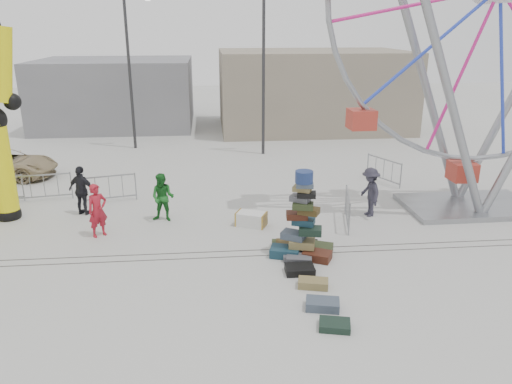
{
  "coord_description": "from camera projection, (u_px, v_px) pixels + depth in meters",
  "views": [
    {
      "loc": [
        0.15,
        -12.87,
        6.57
      ],
      "look_at": [
        1.57,
        2.03,
        1.54
      ],
      "focal_mm": 35.0,
      "sensor_mm": 36.0,
      "label": 1
    }
  ],
  "objects": [
    {
      "name": "ground",
      "position": [
        208.0,
        267.0,
        14.22
      ],
      "size": [
        90.0,
        90.0,
        0.0
      ],
      "primitive_type": "plane",
      "color": "#9E9E99",
      "rests_on": "ground"
    },
    {
      "name": "parked_suv",
      "position": [
        5.0,
        164.0,
        22.4
      ],
      "size": [
        4.79,
        2.77,
        1.26
      ],
      "primitive_type": "imported",
      "rotation": [
        0.0,
        0.0,
        1.41
      ],
      "color": "tan",
      "rests_on": "ground"
    },
    {
      "name": "steamer_trunk",
      "position": [
        251.0,
        219.0,
        17.11
      ],
      "size": [
        1.15,
        0.93,
        0.47
      ],
      "primitive_type": "cube",
      "rotation": [
        0.0,
        0.0,
        -0.41
      ],
      "color": "silver",
      "rests_on": "ground"
    },
    {
      "name": "barricade_dummy_c",
      "position": [
        109.0,
        189.0,
        19.28
      ],
      "size": [
        1.97,
        0.56,
        1.1
      ],
      "primitive_type": null,
      "rotation": [
        0.0,
        0.0,
        0.23
      ],
      "color": "gray",
      "rests_on": "ground"
    },
    {
      "name": "pedestrian_black",
      "position": [
        82.0,
        191.0,
        17.93
      ],
      "size": [
        1.15,
        0.83,
        1.81
      ],
      "primitive_type": "imported",
      "rotation": [
        0.0,
        0.0,
        2.72
      ],
      "color": "black",
      "rests_on": "ground"
    },
    {
      "name": "barricade_wheel_front",
      "position": [
        347.0,
        209.0,
        17.15
      ],
      "size": [
        0.51,
        1.98,
        1.1
      ],
      "primitive_type": null,
      "rotation": [
        0.0,
        0.0,
        1.36
      ],
      "color": "gray",
      "rests_on": "ground"
    },
    {
      "name": "pedestrian_red",
      "position": [
        98.0,
        210.0,
        16.07
      ],
      "size": [
        0.77,
        0.72,
        1.77
      ],
      "primitive_type": "imported",
      "rotation": [
        0.0,
        0.0,
        0.63
      ],
      "color": "maroon",
      "rests_on": "ground"
    },
    {
      "name": "building_left",
      "position": [
        117.0,
        93.0,
        33.74
      ],
      "size": [
        10.0,
        8.0,
        4.4
      ],
      "primitive_type": "cube",
      "color": "gray",
      "rests_on": "ground"
    },
    {
      "name": "pedestrian_green",
      "position": [
        163.0,
        198.0,
        17.35
      ],
      "size": [
        0.97,
        0.83,
        1.72
      ],
      "primitive_type": "imported",
      "rotation": [
        0.0,
        0.0,
        -0.25
      ],
      "color": "#18611E",
      "rests_on": "ground"
    },
    {
      "name": "row_case_3",
      "position": [
        313.0,
        283.0,
        13.12
      ],
      "size": [
        0.86,
        0.6,
        0.21
      ],
      "primitive_type": "cube",
      "rotation": [
        0.0,
        0.0,
        -0.24
      ],
      "color": "olive",
      "rests_on": "ground"
    },
    {
      "name": "track_line_near",
      "position": [
        208.0,
        258.0,
        14.79
      ],
      "size": [
        40.0,
        0.04,
        0.01
      ],
      "primitive_type": "cube",
      "color": "#47443F",
      "rests_on": "ground"
    },
    {
      "name": "barricade_wheel_back",
      "position": [
        384.0,
        170.0,
        21.69
      ],
      "size": [
        0.94,
        1.85,
        1.1
      ],
      "primitive_type": null,
      "rotation": [
        0.0,
        0.0,
        -1.13
      ],
      "color": "gray",
      "rests_on": "ground"
    },
    {
      "name": "lamp_post_right",
      "position": [
        265.0,
        68.0,
        25.34
      ],
      "size": [
        1.41,
        0.25,
        8.0
      ],
      "color": "#2D2D30",
      "rests_on": "ground"
    },
    {
      "name": "row_case_4",
      "position": [
        323.0,
        304.0,
        12.12
      ],
      "size": [
        0.9,
        0.67,
        0.23
      ],
      "primitive_type": "cube",
      "rotation": [
        0.0,
        0.0,
        -0.23
      ],
      "color": "#455263",
      "rests_on": "ground"
    },
    {
      "name": "row_case_1",
      "position": [
        294.0,
        257.0,
        14.66
      ],
      "size": [
        0.71,
        0.59,
        0.18
      ],
      "primitive_type": "cube",
      "rotation": [
        0.0,
        0.0,
        -0.16
      ],
      "color": "#56575E",
      "rests_on": "ground"
    },
    {
      "name": "pedestrian_grey",
      "position": [
        370.0,
        192.0,
        17.81
      ],
      "size": [
        0.81,
        1.23,
        1.78
      ],
      "primitive_type": "imported",
      "rotation": [
        0.0,
        0.0,
        -1.44
      ],
      "color": "#262431",
      "rests_on": "ground"
    },
    {
      "name": "building_right",
      "position": [
        312.0,
        90.0,
        32.93
      ],
      "size": [
        12.0,
        8.0,
        5.0
      ],
      "primitive_type": "cube",
      "color": "gray",
      "rests_on": "ground"
    },
    {
      "name": "row_case_5",
      "position": [
        335.0,
        325.0,
        11.34
      ],
      "size": [
        0.8,
        0.66,
        0.17
      ],
      "primitive_type": "cube",
      "rotation": [
        0.0,
        0.0,
        -0.24
      ],
      "color": "#182C22",
      "rests_on": "ground"
    },
    {
      "name": "track_line_far",
      "position": [
        208.0,
        252.0,
        15.16
      ],
      "size": [
        40.0,
        0.04,
        0.01
      ],
      "primitive_type": "cube",
      "color": "#47443F",
      "rests_on": "ground"
    },
    {
      "name": "barricade_dummy_b",
      "position": [
        44.0,
        187.0,
        19.44
      ],
      "size": [
        1.99,
        0.43,
        1.1
      ],
      "primitive_type": null,
      "rotation": [
        0.0,
        0.0,
        0.16
      ],
      "color": "gray",
      "rests_on": "ground"
    },
    {
      "name": "row_case_0",
      "position": [
        285.0,
        245.0,
        15.44
      ],
      "size": [
        0.84,
        0.57,
        0.19
      ],
      "primitive_type": "cube",
      "rotation": [
        0.0,
        0.0,
        -0.12
      ],
      "color": "#2F3B1D",
      "rests_on": "ground"
    },
    {
      "name": "lamp_post_left",
      "position": [
        131.0,
        66.0,
        26.6
      ],
      "size": [
        1.41,
        0.25,
        8.0
      ],
      "color": "#2D2D30",
      "rests_on": "ground"
    },
    {
      "name": "suitcase_tower",
      "position": [
        302.0,
        232.0,
        14.76
      ],
      "size": [
        2.04,
        1.69,
        2.64
      ],
      "rotation": [
        0.0,
        0.0,
        -0.34
      ],
      "color": "#183A4A",
      "rests_on": "ground"
    },
    {
      "name": "row_case_2",
      "position": [
        300.0,
        270.0,
        13.86
      ],
      "size": [
        0.8,
        0.57,
        0.21
      ],
      "primitive_type": "cube",
      "rotation": [
        0.0,
        0.0,
        -0.01
      ],
      "color": "black",
      "rests_on": "ground"
    },
    {
      "name": "ferris_wheel",
      "position": [
        496.0,
        20.0,
        16.65
      ],
      "size": [
        11.78,
        2.96,
        13.66
      ],
      "rotation": [
        0.0,
        0.0,
        0.01
      ],
      "color": "gray",
      "rests_on": "ground"
    }
  ]
}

